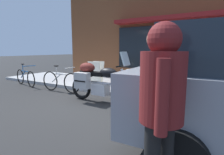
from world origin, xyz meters
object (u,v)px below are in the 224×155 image
object	(u,v)px
touring_motorcycle	(98,81)
sandwich_board_sign	(96,72)
pedestrian_walking	(162,97)
parked_bicycle	(60,81)
second_bicycle_by_cafe	(25,77)

from	to	relation	value
touring_motorcycle	sandwich_board_sign	bearing A→B (deg)	126.82
pedestrian_walking	parked_bicycle	bearing A→B (deg)	146.60
pedestrian_walking	second_bicycle_by_cafe	size ratio (longest dim) A/B	1.03
second_bicycle_by_cafe	sandwich_board_sign	bearing A→B (deg)	31.50
parked_bicycle	second_bicycle_by_cafe	world-z (taller)	parked_bicycle
parked_bicycle	second_bicycle_by_cafe	bearing A→B (deg)	179.03
sandwich_board_sign	second_bicycle_by_cafe	xyz separation A→B (m)	(-2.48, -1.52, -0.20)
touring_motorcycle	pedestrian_walking	bearing A→B (deg)	-45.29
touring_motorcycle	sandwich_board_sign	xyz separation A→B (m)	(-1.44, 1.92, -0.05)
pedestrian_walking	sandwich_board_sign	bearing A→B (deg)	131.48
pedestrian_walking	sandwich_board_sign	size ratio (longest dim) A/B	1.93
sandwich_board_sign	second_bicycle_by_cafe	world-z (taller)	sandwich_board_sign
parked_bicycle	touring_motorcycle	bearing A→B (deg)	-11.18
touring_motorcycle	pedestrian_walking	world-z (taller)	pedestrian_walking
parked_bicycle	pedestrian_walking	bearing A→B (deg)	-33.40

